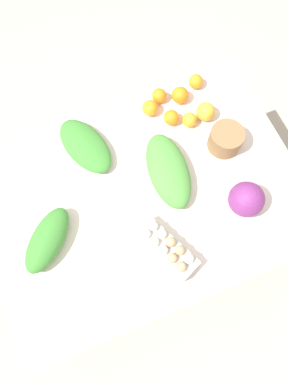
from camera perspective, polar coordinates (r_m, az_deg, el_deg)
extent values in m
plane|color=#B2A899|center=(2.30, 0.00, -7.00)|extent=(8.00, 8.00, 0.00)
cube|color=silver|center=(1.56, 0.00, -0.45)|extent=(1.31, 0.95, 0.03)
cylinder|color=tan|center=(1.90, -12.81, -22.25)|extent=(0.06, 0.06, 0.75)
cylinder|color=tan|center=(2.02, 20.66, -8.38)|extent=(0.06, 0.06, 0.75)
cylinder|color=tan|center=(2.11, -19.61, -0.07)|extent=(0.06, 0.06, 0.75)
cylinder|color=tan|center=(2.22, 10.32, 10.97)|extent=(0.06, 0.06, 0.75)
sphere|color=#7A2D75|center=(1.52, 15.33, -1.07)|extent=(0.14, 0.14, 0.14)
cube|color=#B7B7B2|center=(1.46, 3.44, -8.58)|extent=(0.19, 0.28, 0.06)
sphere|color=white|center=(1.42, 6.83, -10.07)|extent=(0.04, 0.04, 0.04)
sphere|color=tan|center=(1.42, 5.46, -8.86)|extent=(0.04, 0.04, 0.04)
sphere|color=tan|center=(1.42, 4.09, -7.65)|extent=(0.04, 0.04, 0.04)
sphere|color=white|center=(1.43, 2.75, -6.44)|extent=(0.04, 0.04, 0.04)
sphere|color=white|center=(1.43, 1.42, -5.24)|extent=(0.04, 0.04, 0.04)
sphere|color=tan|center=(1.41, 5.71, -11.29)|extent=(0.04, 0.04, 0.04)
sphere|color=tan|center=(1.41, 4.32, -10.06)|extent=(0.04, 0.04, 0.04)
sphere|color=white|center=(1.41, 2.96, -8.84)|extent=(0.04, 0.04, 0.04)
sphere|color=white|center=(1.42, 1.61, -7.61)|extent=(0.04, 0.04, 0.04)
sphere|color=white|center=(1.43, 0.28, -6.40)|extent=(0.04, 0.04, 0.04)
cylinder|color=olive|center=(1.63, 12.33, 7.85)|extent=(0.14, 0.14, 0.10)
ellipsoid|color=#3D8433|center=(1.49, -14.49, -7.06)|extent=(0.28, 0.28, 0.09)
ellipsoid|color=#4C933D|center=(1.54, 3.72, 3.32)|extent=(0.20, 0.36, 0.09)
ellipsoid|color=#3D8433|center=(1.62, -8.93, 6.98)|extent=(0.24, 0.34, 0.07)
sphere|color=orange|center=(1.74, 5.51, 14.48)|extent=(0.08, 0.08, 0.08)
sphere|color=#F9A833|center=(1.70, 9.37, 12.00)|extent=(0.08, 0.08, 0.08)
sphere|color=orange|center=(1.70, 0.94, 12.67)|extent=(0.07, 0.07, 0.07)
sphere|color=orange|center=(1.80, 7.91, 16.34)|extent=(0.07, 0.07, 0.07)
sphere|color=orange|center=(1.68, 4.20, 11.23)|extent=(0.07, 0.07, 0.07)
sphere|color=orange|center=(1.74, 2.33, 14.45)|extent=(0.07, 0.07, 0.07)
sphere|color=orange|center=(1.68, 6.96, 10.85)|extent=(0.07, 0.07, 0.07)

